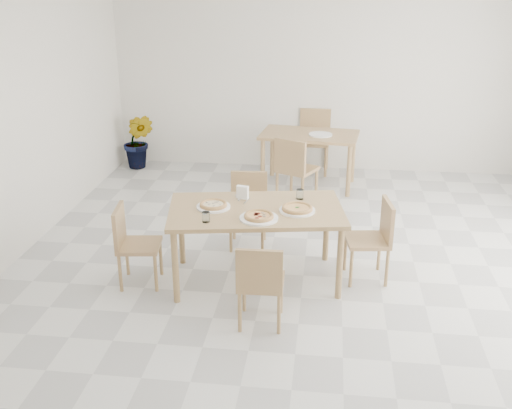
# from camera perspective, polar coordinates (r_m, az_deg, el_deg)

# --- Properties ---
(main_table) EXTENTS (1.76, 1.18, 0.75)m
(main_table) POSITION_cam_1_polar(r_m,az_deg,el_deg) (5.64, 0.00, -1.08)
(main_table) COLOR #A48554
(main_table) RESTS_ON ground
(chair_south) EXTENTS (0.39, 0.39, 0.77)m
(chair_south) POSITION_cam_1_polar(r_m,az_deg,el_deg) (4.99, 0.41, -7.21)
(chair_south) COLOR #AA8155
(chair_south) RESTS_ON ground
(chair_north) EXTENTS (0.42, 0.42, 0.80)m
(chair_north) POSITION_cam_1_polar(r_m,az_deg,el_deg) (6.49, -0.73, 0.06)
(chair_north) COLOR #AA8155
(chair_north) RESTS_ON ground
(chair_west) EXTENTS (0.44, 0.44, 0.79)m
(chair_west) POSITION_cam_1_polar(r_m,az_deg,el_deg) (5.79, -11.81, -3.33)
(chair_west) COLOR #AA8155
(chair_west) RESTS_ON ground
(chair_east) EXTENTS (0.45, 0.45, 0.81)m
(chair_east) POSITION_cam_1_polar(r_m,az_deg,el_deg) (5.86, 11.30, -2.84)
(chair_east) COLOR #AA8155
(chair_east) RESTS_ON ground
(plate_margherita) EXTENTS (0.33, 0.33, 0.02)m
(plate_margherita) POSITION_cam_1_polar(r_m,az_deg,el_deg) (5.56, 3.94, -0.56)
(plate_margherita) COLOR white
(plate_margherita) RESTS_ON main_table
(plate_mushroom) EXTENTS (0.32, 0.32, 0.02)m
(plate_mushroom) POSITION_cam_1_polar(r_m,az_deg,el_deg) (5.64, -4.08, -0.21)
(plate_mushroom) COLOR white
(plate_mushroom) RESTS_ON main_table
(plate_pepperoni) EXTENTS (0.35, 0.35, 0.02)m
(plate_pepperoni) POSITION_cam_1_polar(r_m,az_deg,el_deg) (5.37, 0.27, -1.31)
(plate_pepperoni) COLOR white
(plate_pepperoni) RESTS_ON main_table
(pizza_margherita) EXTENTS (0.30, 0.30, 0.03)m
(pizza_margherita) POSITION_cam_1_polar(r_m,az_deg,el_deg) (5.55, 3.95, -0.35)
(pizza_margherita) COLOR #D8B365
(pizza_margherita) RESTS_ON plate_margherita
(pizza_mushroom) EXTENTS (0.29, 0.29, 0.03)m
(pizza_mushroom) POSITION_cam_1_polar(r_m,az_deg,el_deg) (5.63, -4.08, 0.01)
(pizza_mushroom) COLOR #D8B365
(pizza_mushroom) RESTS_ON plate_mushroom
(pizza_pepperoni) EXTENTS (0.29, 0.29, 0.03)m
(pizza_pepperoni) POSITION_cam_1_polar(r_m,az_deg,el_deg) (5.36, 0.27, -1.08)
(pizza_pepperoni) COLOR #D8B365
(pizza_pepperoni) RESTS_ON plate_pepperoni
(tumbler_a) EXTENTS (0.07, 0.07, 0.09)m
(tumbler_a) POSITION_cam_1_polar(r_m,az_deg,el_deg) (5.32, -4.79, -1.19)
(tumbler_a) COLOR white
(tumbler_a) RESTS_ON main_table
(tumbler_b) EXTENTS (0.07, 0.07, 0.10)m
(tumbler_b) POSITION_cam_1_polar(r_m,az_deg,el_deg) (5.84, 4.20, 0.98)
(tumbler_b) COLOR white
(tumbler_b) RESTS_ON main_table
(napkin_holder) EXTENTS (0.13, 0.09, 0.14)m
(napkin_holder) POSITION_cam_1_polar(r_m,az_deg,el_deg) (5.81, -1.29, 1.11)
(napkin_holder) COLOR silver
(napkin_holder) RESTS_ON main_table
(fork_a) EXTENTS (0.08, 0.18, 0.01)m
(fork_a) POSITION_cam_1_polar(r_m,az_deg,el_deg) (5.86, -1.80, 0.62)
(fork_a) COLOR silver
(fork_a) RESTS_ON main_table
(fork_b) EXTENTS (0.05, 0.16, 0.01)m
(fork_b) POSITION_cam_1_polar(r_m,az_deg,el_deg) (5.78, -0.87, 0.33)
(fork_b) COLOR silver
(fork_b) RESTS_ON main_table
(second_table) EXTENTS (1.38, 0.89, 0.75)m
(second_table) POSITION_cam_1_polar(r_m,az_deg,el_deg) (8.26, 5.10, 6.10)
(second_table) COLOR #AA8155
(second_table) RESTS_ON ground
(chair_back_s) EXTENTS (0.58, 0.58, 0.88)m
(chair_back_s) POSITION_cam_1_polar(r_m,az_deg,el_deg) (7.61, 3.65, 3.67)
(chair_back_s) COLOR #AA8155
(chair_back_s) RESTS_ON ground
(chair_back_n) EXTENTS (0.47, 0.47, 0.92)m
(chair_back_n) POSITION_cam_1_polar(r_m,az_deg,el_deg) (8.95, 5.57, 6.51)
(chair_back_n) COLOR #AA8155
(chair_back_n) RESTS_ON ground
(plate_empty) EXTENTS (0.32, 0.32, 0.02)m
(plate_empty) POSITION_cam_1_polar(r_m,az_deg,el_deg) (8.15, 6.17, 6.64)
(plate_empty) COLOR white
(plate_empty) RESTS_ON second_table
(potted_plant) EXTENTS (0.47, 0.38, 0.84)m
(potted_plant) POSITION_cam_1_polar(r_m,az_deg,el_deg) (9.23, -11.13, 5.94)
(potted_plant) COLOR #1D591A
(potted_plant) RESTS_ON ground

